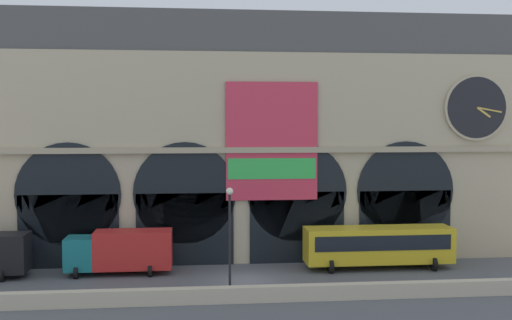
{
  "coord_description": "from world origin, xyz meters",
  "views": [
    {
      "loc": [
        -3.63,
        -41.21,
        10.83
      ],
      "look_at": [
        1.12,
        5.0,
        8.02
      ],
      "focal_mm": 42.68,
      "sensor_mm": 36.0,
      "label": 1
    }
  ],
  "objects": [
    {
      "name": "station_building",
      "position": [
        0.04,
        7.66,
        9.51
      ],
      "size": [
        44.88,
        5.76,
        19.51
      ],
      "color": "#BCAD8C",
      "rests_on": "ground"
    },
    {
      "name": "street_lamp_quayside",
      "position": [
        -1.46,
        -4.28,
        4.41
      ],
      "size": [
        0.44,
        0.44,
        6.9
      ],
      "color": "black",
      "rests_on": "ground"
    },
    {
      "name": "bus_mideast",
      "position": [
        10.03,
        2.42,
        1.78
      ],
      "size": [
        11.0,
        3.25,
        3.1
      ],
      "color": "gold",
      "rests_on": "ground"
    },
    {
      "name": "ground_plane",
      "position": [
        0.0,
        0.0,
        0.0
      ],
      "size": [
        200.0,
        200.0,
        0.0
      ],
      "primitive_type": "plane",
      "color": "#54565B"
    },
    {
      "name": "box_truck_midwest",
      "position": [
        -8.89,
        2.72,
        1.7
      ],
      "size": [
        7.5,
        2.91,
        3.12
      ],
      "color": "#19727A",
      "rests_on": "ground"
    },
    {
      "name": "quay_parapet_wall",
      "position": [
        0.0,
        -5.08,
        0.48
      ],
      "size": [
        90.0,
        0.7,
        0.96
      ],
      "primitive_type": "cube",
      "color": "beige",
      "rests_on": "ground"
    }
  ]
}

